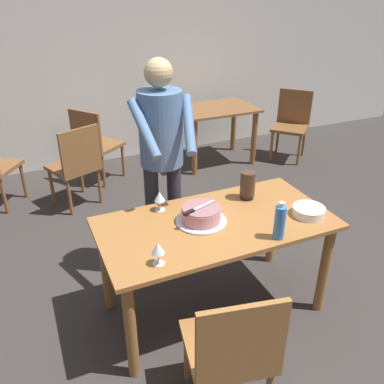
{
  "coord_description": "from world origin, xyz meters",
  "views": [
    {
      "loc": [
        -1.06,
        -2.02,
        2.16
      ],
      "look_at": [
        -0.09,
        0.19,
        0.9
      ],
      "focal_mm": 37.63,
      "sensor_mm": 36.0,
      "label": 1
    }
  ],
  "objects_px": {
    "cake_knife": "(193,210)",
    "background_chair_1": "(291,122)",
    "main_dining_table": "(216,236)",
    "background_table": "(216,120)",
    "water_bottle": "(280,222)",
    "background_chair_3": "(95,142)",
    "background_chair_2": "(76,164)",
    "person_cutting_cake": "(162,148)",
    "chair_near_side": "(232,349)",
    "hurricane_lamp": "(248,185)",
    "cake_on_platter": "(201,215)",
    "plate_stack": "(309,211)",
    "wine_glass_far": "(158,249)",
    "wine_glass_near": "(160,197)"
  },
  "relations": [
    {
      "from": "water_bottle",
      "to": "background_chair_1",
      "type": "relative_size",
      "value": 0.28
    },
    {
      "from": "cake_knife",
      "to": "wine_glass_near",
      "type": "bearing_deg",
      "value": 115.17
    },
    {
      "from": "cake_knife",
      "to": "wine_glass_near",
      "type": "relative_size",
      "value": 1.82
    },
    {
      "from": "water_bottle",
      "to": "background_chair_1",
      "type": "xyz_separation_m",
      "value": [
        2.0,
        2.56,
        -0.37
      ]
    },
    {
      "from": "background_table",
      "to": "background_chair_3",
      "type": "height_order",
      "value": "background_chair_3"
    },
    {
      "from": "cake_knife",
      "to": "background_table",
      "type": "bearing_deg",
      "value": 60.18
    },
    {
      "from": "cake_on_platter",
      "to": "cake_knife",
      "type": "xyz_separation_m",
      "value": [
        -0.07,
        -0.02,
        0.06
      ]
    },
    {
      "from": "background_table",
      "to": "background_chair_2",
      "type": "bearing_deg",
      "value": -164.76
    },
    {
      "from": "main_dining_table",
      "to": "background_table",
      "type": "xyz_separation_m",
      "value": [
        1.25,
        2.48,
        -0.05
      ]
    },
    {
      "from": "cake_on_platter",
      "to": "cake_knife",
      "type": "distance_m",
      "value": 0.1
    },
    {
      "from": "hurricane_lamp",
      "to": "cake_on_platter",
      "type": "bearing_deg",
      "value": -159.98
    },
    {
      "from": "person_cutting_cake",
      "to": "chair_near_side",
      "type": "xyz_separation_m",
      "value": [
        -0.14,
        -1.38,
        -0.58
      ]
    },
    {
      "from": "wine_glass_far",
      "to": "background_chair_1",
      "type": "relative_size",
      "value": 0.16
    },
    {
      "from": "cake_on_platter",
      "to": "background_table",
      "type": "height_order",
      "value": "cake_on_platter"
    },
    {
      "from": "water_bottle",
      "to": "chair_near_side",
      "type": "bearing_deg",
      "value": -141.35
    },
    {
      "from": "hurricane_lamp",
      "to": "background_table",
      "type": "height_order",
      "value": "hurricane_lamp"
    },
    {
      "from": "wine_glass_near",
      "to": "person_cutting_cake",
      "type": "relative_size",
      "value": 0.08
    },
    {
      "from": "wine_glass_far",
      "to": "background_chair_3",
      "type": "distance_m",
      "value": 2.82
    },
    {
      "from": "cake_knife",
      "to": "background_chair_1",
      "type": "distance_m",
      "value": 3.31
    },
    {
      "from": "main_dining_table",
      "to": "background_chair_2",
      "type": "relative_size",
      "value": 1.73
    },
    {
      "from": "person_cutting_cake",
      "to": "background_chair_3",
      "type": "relative_size",
      "value": 1.91
    },
    {
      "from": "cake_on_platter",
      "to": "plate_stack",
      "type": "xyz_separation_m",
      "value": [
        0.71,
        -0.22,
        -0.02
      ]
    },
    {
      "from": "background_chair_1",
      "to": "background_chair_3",
      "type": "xyz_separation_m",
      "value": [
        -2.58,
        0.29,
        0.0
      ]
    },
    {
      "from": "person_cutting_cake",
      "to": "background_chair_3",
      "type": "bearing_deg",
      "value": 94.84
    },
    {
      "from": "background_chair_2",
      "to": "background_chair_3",
      "type": "distance_m",
      "value": 0.63
    },
    {
      "from": "cake_on_platter",
      "to": "background_chair_2",
      "type": "height_order",
      "value": "background_chair_2"
    },
    {
      "from": "plate_stack",
      "to": "background_table",
      "type": "distance_m",
      "value": 2.74
    },
    {
      "from": "main_dining_table",
      "to": "cake_on_platter",
      "type": "relative_size",
      "value": 4.59
    },
    {
      "from": "cake_on_platter",
      "to": "chair_near_side",
      "type": "bearing_deg",
      "value": -103.91
    },
    {
      "from": "main_dining_table",
      "to": "water_bottle",
      "type": "height_order",
      "value": "water_bottle"
    },
    {
      "from": "cake_on_platter",
      "to": "background_chair_3",
      "type": "distance_m",
      "value": 2.51
    },
    {
      "from": "wine_glass_near",
      "to": "background_chair_3",
      "type": "bearing_deg",
      "value": 90.63
    },
    {
      "from": "water_bottle",
      "to": "background_chair_3",
      "type": "distance_m",
      "value": 2.92
    },
    {
      "from": "person_cutting_cake",
      "to": "wine_glass_far",
      "type": "bearing_deg",
      "value": -111.58
    },
    {
      "from": "background_table",
      "to": "background_chair_1",
      "type": "height_order",
      "value": "background_chair_1"
    },
    {
      "from": "wine_glass_far",
      "to": "chair_near_side",
      "type": "relative_size",
      "value": 0.16
    },
    {
      "from": "plate_stack",
      "to": "hurricane_lamp",
      "type": "relative_size",
      "value": 1.05
    },
    {
      "from": "person_cutting_cake",
      "to": "cake_knife",
      "type": "bearing_deg",
      "value": -90.71
    },
    {
      "from": "person_cutting_cake",
      "to": "background_chair_1",
      "type": "height_order",
      "value": "person_cutting_cake"
    },
    {
      "from": "cake_knife",
      "to": "person_cutting_cake",
      "type": "height_order",
      "value": "person_cutting_cake"
    },
    {
      "from": "cake_knife",
      "to": "wine_glass_far",
      "type": "bearing_deg",
      "value": -139.64
    },
    {
      "from": "cake_knife",
      "to": "background_chair_3",
      "type": "height_order",
      "value": "background_chair_3"
    },
    {
      "from": "background_chair_2",
      "to": "background_table",
      "type": "bearing_deg",
      "value": 15.24
    },
    {
      "from": "background_chair_3",
      "to": "main_dining_table",
      "type": "bearing_deg",
      "value": -82.87
    },
    {
      "from": "main_dining_table",
      "to": "cake_knife",
      "type": "distance_m",
      "value": 0.28
    },
    {
      "from": "wine_glass_far",
      "to": "cake_on_platter",
      "type": "bearing_deg",
      "value": 37.43
    },
    {
      "from": "cake_knife",
      "to": "chair_near_side",
      "type": "relative_size",
      "value": 0.29
    },
    {
      "from": "background_chair_1",
      "to": "person_cutting_cake",
      "type": "bearing_deg",
      "value": -146.13
    },
    {
      "from": "plate_stack",
      "to": "background_chair_1",
      "type": "distance_m",
      "value": 2.93
    },
    {
      "from": "main_dining_table",
      "to": "wine_glass_far",
      "type": "distance_m",
      "value": 0.61
    }
  ]
}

